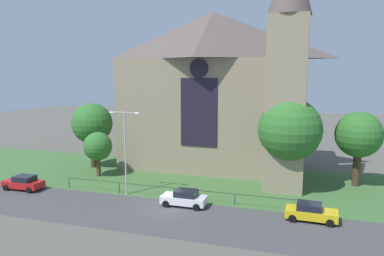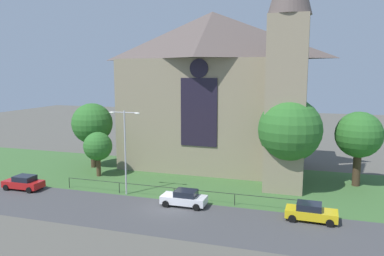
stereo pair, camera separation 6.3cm
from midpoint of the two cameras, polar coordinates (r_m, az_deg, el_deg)
name	(u,v)px [view 1 (the left image)]	position (r m, az deg, el deg)	size (l,w,h in m)	color
ground	(198,179)	(44.34, 0.83, -7.71)	(160.00, 160.00, 0.00)	#56544C
road_asphalt	(158,216)	(33.61, -5.17, -13.10)	(120.00, 8.00, 0.01)	#424244
grass_verge	(193,183)	(42.50, 0.05, -8.42)	(120.00, 20.00, 0.01)	#3D6633
church_building	(216,89)	(48.69, 3.70, 6.00)	(23.20, 16.20, 26.00)	gray
iron_railing	(174,190)	(37.30, -2.76, -9.34)	(24.15, 0.07, 1.13)	black
tree_left_far	(92,124)	(50.22, -14.98, 0.62)	(5.23, 5.23, 8.42)	#423021
tree_left_near	(98,147)	(46.03, -14.16, -2.75)	(3.41, 3.41, 5.35)	#4C3823
tree_right_near	(290,130)	(39.76, 14.60, -0.32)	(6.53, 6.53, 9.78)	#423021
tree_right_far	(359,135)	(44.32, 23.96, -1.01)	(4.99, 4.99, 8.19)	#423021
streetlamp_near	(125,142)	(38.16, -10.18, -2.09)	(3.37, 0.26, 8.61)	#B2B2B7
parked_car_red	(24,183)	(44.03, -24.25, -7.58)	(4.21, 2.04, 1.51)	#B21919
parked_car_white	(185,198)	(35.52, -1.20, -10.59)	(4.20, 2.02, 1.51)	silver
parked_car_yellow	(311,212)	(33.70, 17.56, -12.07)	(4.26, 2.14, 1.51)	gold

